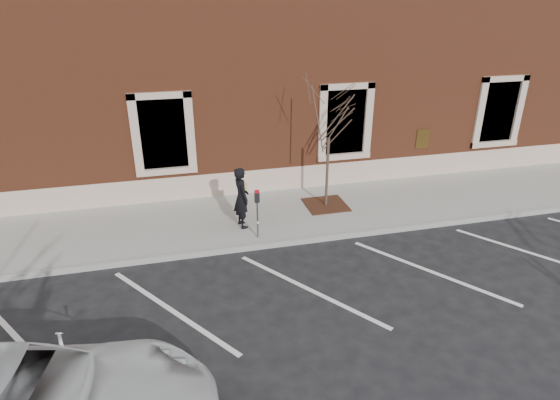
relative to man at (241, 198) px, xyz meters
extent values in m
plane|color=#28282B|center=(1.01, -1.13, -1.05)|extent=(120.00, 120.00, 0.00)
cube|color=gray|center=(1.01, 0.62, -0.98)|extent=(40.00, 3.50, 0.15)
cube|color=#9E9E99|center=(1.01, -1.18, -0.98)|extent=(40.00, 0.12, 0.15)
cube|color=brown|center=(1.01, 6.62, 2.95)|extent=(40.00, 8.50, 8.00)
cube|color=#C5AB97|center=(1.01, 2.40, -0.50)|extent=(40.00, 0.06, 0.80)
cube|color=black|center=(-1.99, 2.52, 1.35)|extent=(1.40, 0.30, 2.20)
cube|color=#C5AB97|center=(-1.99, 2.35, 0.15)|extent=(1.90, 0.20, 0.20)
cube|color=black|center=(4.01, 2.52, 1.35)|extent=(1.40, 0.30, 2.20)
cube|color=#C5AB97|center=(4.01, 2.35, 0.15)|extent=(1.90, 0.20, 0.20)
cube|color=black|center=(10.01, 2.52, 1.35)|extent=(1.40, 0.30, 2.20)
cube|color=#C5AB97|center=(10.01, 2.35, 0.15)|extent=(1.90, 0.20, 0.20)
imported|color=black|center=(0.00, 0.00, 0.00)|extent=(0.54, 0.73, 1.81)
cylinder|color=#595B60|center=(0.30, -0.80, -0.36)|extent=(0.05, 0.05, 1.08)
cube|color=black|center=(0.30, -0.80, 0.32)|extent=(0.13, 0.10, 0.28)
cube|color=red|center=(0.30, -0.80, 0.49)|extent=(0.12, 0.09, 0.06)
cube|color=white|center=(0.30, -0.85, -0.42)|extent=(0.05, 0.00, 0.08)
cube|color=#481F17|center=(2.85, 0.77, -0.89)|extent=(1.29, 1.29, 0.03)
cylinder|color=#4A382D|center=(2.85, 0.77, 0.22)|extent=(0.09, 0.09, 2.24)
camera|label=1|loc=(-1.89, -12.11, 5.41)|focal=30.00mm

